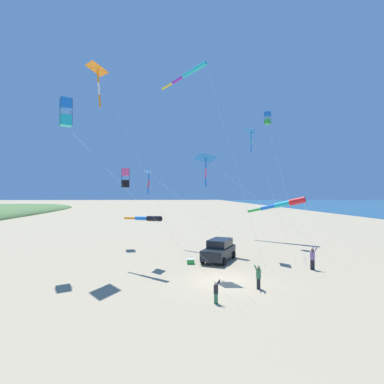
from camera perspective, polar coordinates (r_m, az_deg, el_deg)
name	(u,v)px	position (r m, az deg, el deg)	size (l,w,h in m)	color
ground_plane	(223,281)	(20.14, 6.13, -17.16)	(600.00, 600.00, 0.00)	tan
parked_car	(219,250)	(25.59, 5.40, -11.37)	(3.58, 4.67, 1.85)	black
cooler_box	(191,261)	(24.51, -0.27, -13.63)	(0.62, 0.42, 0.42)	green
person_adult_flyer	(313,257)	(24.38, 22.84, -11.83)	(0.60, 0.51, 1.78)	#232328
person_child_green_jacket	(216,291)	(16.10, 4.80, -18.95)	(0.39, 0.31, 1.24)	#3D7F51
person_child_grey_jacket	(258,275)	(18.67, 13.07, -15.85)	(0.53, 0.54, 1.51)	#232328
kite_delta_checkered_midright	(98,69)	(26.41, -18.18, 22.17)	(8.35, 3.17, 16.40)	orange
kite_box_blue_topmost	(66,112)	(25.20, -23.78, 14.31)	(12.58, 9.87, 13.27)	blue
kite_windsock_teal_far_right	(147,219)	(21.60, -8.85, -5.23)	(8.44, 8.57, 4.24)	black
kite_windsock_red_high_left	(190,73)	(37.52, -0.50, 22.61)	(8.43, 17.17, 21.37)	#1EB7C6
kite_delta_green_low_center	(251,132)	(29.15, 11.72, 11.58)	(2.25, 7.91, 12.30)	blue
kite_delta_small_distant	(206,159)	(21.83, 2.77, 6.63)	(11.44, 2.37, 8.91)	blue
kite_windsock_white_trailing	(283,204)	(36.76, 17.71, -2.29)	(6.10, 14.20, 5.56)	red
kite_box_yellow_midlevel	(268,118)	(37.53, 14.79, 14.02)	(1.19, 12.51, 15.97)	blue
kite_box_long_streamer_right	(125,178)	(33.18, -13.08, 2.73)	(4.97, 8.21, 8.72)	#EF4C93
kite_delta_magenta_far_left	(149,173)	(24.72, -8.51, 3.78)	(10.20, 9.84, 7.93)	blue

